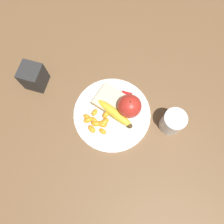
{
  "coord_description": "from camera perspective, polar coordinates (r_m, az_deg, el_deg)",
  "views": [
    {
      "loc": [
        -0.06,
        0.22,
        0.76
      ],
      "look_at": [
        0.0,
        0.0,
        0.03
      ],
      "focal_mm": 35.0,
      "sensor_mm": 36.0,
      "label": 1
    }
  ],
  "objects": [
    {
      "name": "banana",
      "position": [
        0.76,
        0.69,
        -0.52
      ],
      "size": [
        0.15,
        0.09,
        0.03
      ],
      "color": "yellow",
      "rests_on": "plate"
    },
    {
      "name": "juice_glass",
      "position": [
        0.77,
        15.49,
        -2.54
      ],
      "size": [
        0.08,
        0.08,
        0.09
      ],
      "color": "silver",
      "rests_on": "ground_plane"
    },
    {
      "name": "orange_segment_8",
      "position": [
        0.77,
        -6.24,
        -2.06
      ],
      "size": [
        0.04,
        0.04,
        0.02
      ],
      "color": "orange",
      "rests_on": "plate"
    },
    {
      "name": "orange_segment_9",
      "position": [
        0.75,
        -2.48,
        -5.07
      ],
      "size": [
        0.03,
        0.02,
        0.02
      ],
      "color": "orange",
      "rests_on": "plate"
    },
    {
      "name": "orange_segment_3",
      "position": [
        0.76,
        -2.64,
        -3.17
      ],
      "size": [
        0.04,
        0.03,
        0.02
      ],
      "color": "orange",
      "rests_on": "plate"
    },
    {
      "name": "condiment_caddy",
      "position": [
        0.84,
        -19.81,
        8.66
      ],
      "size": [
        0.07,
        0.07,
        0.1
      ],
      "color": "#2D2D2D",
      "rests_on": "ground_plane"
    },
    {
      "name": "fork",
      "position": [
        0.77,
        0.23,
        -0.76
      ],
      "size": [
        0.03,
        0.17,
        0.0
      ],
      "rotation": [
        0.0,
        0.0,
        10.9
      ],
      "color": "silver",
      "rests_on": "plate"
    },
    {
      "name": "ground_plane",
      "position": [
        0.79,
        -0.0,
        -0.69
      ],
      "size": [
        3.0,
        3.0,
        0.0
      ],
      "primitive_type": "plane",
      "color": "brown"
    },
    {
      "name": "bread_slice",
      "position": [
        0.78,
        -0.66,
        3.21
      ],
      "size": [
        0.12,
        0.12,
        0.02
      ],
      "color": "tan",
      "rests_on": "plate"
    },
    {
      "name": "orange_segment_6",
      "position": [
        0.77,
        -6.54,
        -1.27
      ],
      "size": [
        0.03,
        0.02,
        0.02
      ],
      "color": "orange",
      "rests_on": "plate"
    },
    {
      "name": "jam_packet",
      "position": [
        0.79,
        3.72,
        4.03
      ],
      "size": [
        0.04,
        0.03,
        0.02
      ],
      "color": "white",
      "rests_on": "plate"
    },
    {
      "name": "orange_segment_1",
      "position": [
        0.76,
        -1.95,
        -2.6
      ],
      "size": [
        0.04,
        0.04,
        0.02
      ],
      "color": "orange",
      "rests_on": "plate"
    },
    {
      "name": "plate",
      "position": [
        0.78,
        -0.0,
        -0.52
      ],
      "size": [
        0.28,
        0.28,
        0.01
      ],
      "color": "white",
      "rests_on": "ground_plane"
    },
    {
      "name": "orange_segment_2",
      "position": [
        0.77,
        -1.54,
        -0.59
      ],
      "size": [
        0.03,
        0.04,
        0.02
      ],
      "color": "orange",
      "rests_on": "plate"
    },
    {
      "name": "orange_segment_5",
      "position": [
        0.76,
        -4.26,
        -3.06
      ],
      "size": [
        0.03,
        0.02,
        0.02
      ],
      "color": "orange",
      "rests_on": "plate"
    },
    {
      "name": "apple",
      "position": [
        0.75,
        4.59,
        1.52
      ],
      "size": [
        0.08,
        0.08,
        0.09
      ],
      "color": "red",
      "rests_on": "plate"
    },
    {
      "name": "orange_segment_7",
      "position": [
        0.76,
        -5.31,
        -4.46
      ],
      "size": [
        0.04,
        0.03,
        0.02
      ],
      "color": "orange",
      "rests_on": "plate"
    },
    {
      "name": "orange_segment_0",
      "position": [
        0.77,
        -4.59,
        -0.12
      ],
      "size": [
        0.02,
        0.03,
        0.02
      ],
      "color": "orange",
      "rests_on": "plate"
    },
    {
      "name": "orange_segment_4",
      "position": [
        0.77,
        -4.72,
        -2.07
      ],
      "size": [
        0.03,
        0.02,
        0.01
      ],
      "color": "orange",
      "rests_on": "plate"
    }
  ]
}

